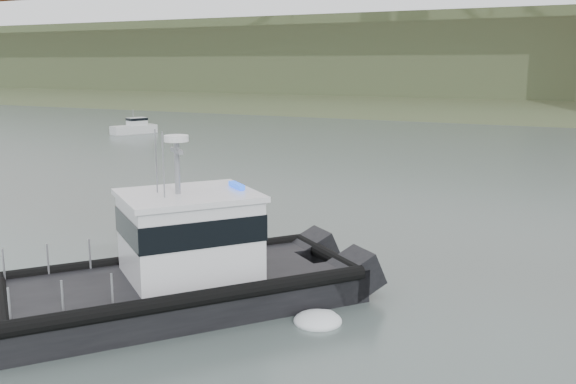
% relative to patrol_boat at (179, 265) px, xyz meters
% --- Properties ---
extents(ground, '(400.00, 400.00, 0.00)m').
position_rel_patrol_boat_xyz_m(ground, '(-1.28, 2.55, -1.52)').
color(ground, '#47554F').
rests_on(ground, ground).
extents(headlands, '(500.00, 105.36, 27.12)m').
position_rel_patrol_boat_xyz_m(headlands, '(-1.28, 128.05, 5.52)').
color(headlands, '#314226').
rests_on(headlands, ground).
extents(patrol_boat, '(11.25, 12.68, 6.07)m').
position_rel_patrol_boat_xyz_m(patrol_boat, '(0.00, 0.00, 0.00)').
color(patrol_boat, black).
rests_on(patrol_boat, ground).
extents(motorboat, '(3.74, 5.60, 2.93)m').
position_rel_patrol_boat_xyz_m(motorboat, '(-37.97, 42.97, -0.79)').
color(motorboat, silver).
rests_on(motorboat, ground).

